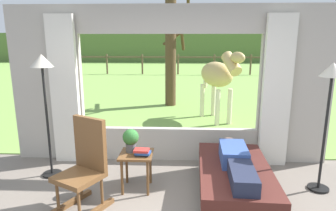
# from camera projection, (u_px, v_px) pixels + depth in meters

# --- Properties ---
(back_wall_with_window) EXTENTS (5.20, 0.12, 2.55)m
(back_wall_with_window) POSITION_uv_depth(u_px,v_px,m) (169.00, 87.00, 4.83)
(back_wall_with_window) COLOR #ADA599
(back_wall_with_window) RESTS_ON ground_plane
(curtain_panel_left) EXTENTS (0.44, 0.10, 2.40)m
(curtain_panel_left) POSITION_uv_depth(u_px,v_px,m) (65.00, 91.00, 4.78)
(curtain_panel_left) COLOR silver
(curtain_panel_left) RESTS_ON ground_plane
(curtain_panel_right) EXTENTS (0.44, 0.10, 2.40)m
(curtain_panel_right) POSITION_uv_depth(u_px,v_px,m) (277.00, 93.00, 4.63)
(curtain_panel_right) COLOR silver
(curtain_panel_right) RESTS_ON ground_plane
(outdoor_pasture_lawn) EXTENTS (36.00, 21.68, 0.02)m
(outdoor_pasture_lawn) POSITION_uv_depth(u_px,v_px,m) (178.00, 76.00, 15.72)
(outdoor_pasture_lawn) COLOR #759E47
(outdoor_pasture_lawn) RESTS_ON ground_plane
(distant_hill_ridge) EXTENTS (36.00, 2.00, 2.40)m
(distant_hill_ridge) POSITION_uv_depth(u_px,v_px,m) (179.00, 47.00, 25.03)
(distant_hill_ridge) COLOR #536D37
(distant_hill_ridge) RESTS_ON ground_plane
(recliner_sofa) EXTENTS (0.98, 1.74, 0.42)m
(recliner_sofa) POSITION_uv_depth(u_px,v_px,m) (234.00, 181.00, 3.87)
(recliner_sofa) COLOR black
(recliner_sofa) RESTS_ON ground_plane
(reclining_person) EXTENTS (0.37, 1.44, 0.22)m
(reclining_person) POSITION_uv_depth(u_px,v_px,m) (236.00, 161.00, 3.75)
(reclining_person) COLOR #334C8C
(reclining_person) RESTS_ON recliner_sofa
(rocking_chair) EXTENTS (0.73, 0.82, 1.12)m
(rocking_chair) POSITION_uv_depth(u_px,v_px,m) (85.00, 166.00, 3.55)
(rocking_chair) COLOR brown
(rocking_chair) RESTS_ON ground_plane
(side_table) EXTENTS (0.44, 0.44, 0.52)m
(side_table) POSITION_uv_depth(u_px,v_px,m) (136.00, 160.00, 4.01)
(side_table) COLOR brown
(side_table) RESTS_ON ground_plane
(potted_plant) EXTENTS (0.22, 0.22, 0.32)m
(potted_plant) POSITION_uv_depth(u_px,v_px,m) (131.00, 139.00, 4.01)
(potted_plant) COLOR #4C5156
(potted_plant) RESTS_ON side_table
(book_stack) EXTENTS (0.23, 0.17, 0.08)m
(book_stack) POSITION_uv_depth(u_px,v_px,m) (142.00, 152.00, 3.92)
(book_stack) COLOR black
(book_stack) RESTS_ON side_table
(floor_lamp_left) EXTENTS (0.32, 0.32, 1.82)m
(floor_lamp_left) POSITION_uv_depth(u_px,v_px,m) (43.00, 79.00, 4.19)
(floor_lamp_left) COLOR black
(floor_lamp_left) RESTS_ON ground_plane
(floor_lamp_right) EXTENTS (0.32, 0.32, 1.74)m
(floor_lamp_right) POSITION_uv_depth(u_px,v_px,m) (330.00, 89.00, 3.77)
(floor_lamp_right) COLOR black
(floor_lamp_right) RESTS_ON ground_plane
(horse) EXTENTS (1.00, 1.80, 1.73)m
(horse) POSITION_uv_depth(u_px,v_px,m) (218.00, 75.00, 7.10)
(horse) COLOR tan
(horse) RESTS_ON outdoor_pasture_lawn
(pasture_tree) EXTENTS (1.20, 1.48, 3.41)m
(pasture_tree) POSITION_uv_depth(u_px,v_px,m) (172.00, 50.00, 8.72)
(pasture_tree) COLOR #4C3823
(pasture_tree) RESTS_ON outdoor_pasture_lawn
(pasture_fence_line) EXTENTS (16.10, 0.10, 1.10)m
(pasture_fence_line) POSITION_uv_depth(u_px,v_px,m) (178.00, 61.00, 16.42)
(pasture_fence_line) COLOR brown
(pasture_fence_line) RESTS_ON outdoor_pasture_lawn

